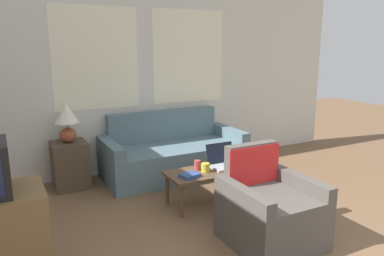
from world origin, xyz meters
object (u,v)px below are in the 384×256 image
Objects in this scene: couch at (172,155)px; cup_yellow at (197,165)px; table_lamp at (67,119)px; laptop at (224,161)px; armchair at (268,212)px; book_red at (190,175)px; cup_navy at (205,168)px; coffee_table at (213,174)px.

cup_yellow is at bearing -98.70° from couch.
laptop is (1.49, -1.15, -0.42)m from table_lamp.
armchair is 3.83× the size of book_red.
armchair is at bearing -68.65° from book_red.
cup_yellow reaches higher than cup_navy.
table_lamp is at bearing 174.40° from couch.
coffee_table is 4.80× the size of book_red.
table_lamp reaches higher than couch.
coffee_table is 11.08× the size of cup_navy.
couch is 1.78× the size of coffee_table.
book_red is (-0.34, 0.86, 0.12)m from armchair.
couch is at bearing 84.25° from cup_navy.
table_lamp is 1.86m from coffee_table.
cup_yellow is at bearing 148.59° from coffee_table.
coffee_table is 0.14m from cup_navy.
coffee_table is at bearing 13.98° from book_red.
armchair is 8.83× the size of cup_navy.
couch is at bearing 89.90° from coffee_table.
cup_navy is at bearing -45.46° from table_lamp.
coffee_table is 0.35m from book_red.
armchair is 8.15× the size of cup_yellow.
couch is 1.05m from laptop.
armchair is 1.74× the size of table_lamp.
armchair reaches higher than couch.
cup_yellow is at bearing 98.34° from armchair.
armchair is 2.46× the size of laptop.
cup_navy is at bearing 16.37° from book_red.
book_red is (-0.51, -0.14, -0.04)m from laptop.
cup_yellow is (-0.32, 0.04, -0.00)m from laptop.
cup_yellow is (1.16, -1.12, -0.42)m from table_lamp.
book_red is (-0.33, -0.08, 0.06)m from coffee_table.
cup_yellow reaches higher than book_red.
couch is 1.45m from table_lamp.
book_red is (-0.23, -0.07, -0.03)m from cup_navy.
table_lamp is at bearing 127.19° from book_red.
couch reaches higher than cup_yellow.
armchair is at bearing -89.84° from coffee_table.
coffee_table is 10.23× the size of cup_yellow.
cup_navy is (-0.11, -1.10, 0.17)m from couch.
coffee_table is at bearing -90.10° from couch.
laptop is 0.32m from cup_yellow.
couch is at bearing 90.02° from armchair.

